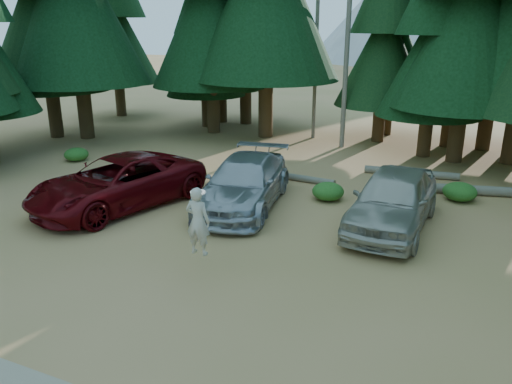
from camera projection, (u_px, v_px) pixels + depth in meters
The scene contains 18 objects.
ground at pixel (171, 260), 13.15m from camera, with size 160.00×160.00×0.00m, color olive.
forest_belt_north at pixel (329, 143), 26.15m from camera, with size 36.00×7.00×22.00m, color black, non-canonical shape.
snag_front at pixel (348, 23), 23.50m from camera, with size 0.24×0.24×12.00m, color slate.
snag_back at pixel (316, 43), 25.89m from camera, with size 0.20×0.20×10.00m, color slate.
red_pickup at pixel (118, 182), 16.81m from camera, with size 2.83×6.14×1.71m, color #5C070C.
silver_minivan_center at pixel (244, 183), 16.84m from camera, with size 2.32×5.71×1.66m, color #AAADB3.
silver_minivan_right at pixel (393, 199), 15.02m from camera, with size 2.13×5.31×1.81m, color #B4AFA0.
frisbee_player at pixel (198, 221), 12.13m from camera, with size 0.64×0.45×1.73m.
log_left at pixel (291, 177), 19.94m from camera, with size 0.26×0.26×3.65m, color slate.
log_mid at pixel (411, 173), 20.39m from camera, with size 0.31×0.31×3.72m, color slate.
log_right at pixel (488, 191), 18.08m from camera, with size 0.36×0.36×5.57m, color slate.
shrub_far_left at pixel (158, 164), 21.30m from camera, with size 1.00×1.00×0.55m, color #265C1B.
shrub_left at pixel (172, 163), 21.46m from camera, with size 0.94×0.94×0.51m, color #265C1B.
shrub_center_left at pixel (190, 166), 21.02m from camera, with size 0.89×0.89×0.49m, color #265C1B.
shrub_center_right at pixel (248, 165), 20.96m from camera, with size 1.05×1.05×0.58m, color #265C1B.
shrub_right at pixel (328, 191), 17.63m from camera, with size 1.13×1.13×0.62m, color #265C1B.
shrub_far_right at pixel (460, 192), 17.56m from camera, with size 1.16×1.16×0.64m, color #265C1B.
shrub_edge_west at pixel (76, 154), 22.72m from camera, with size 1.08×1.08×0.59m, color #265C1B.
Camera 1 is at (6.87, -9.97, 5.90)m, focal length 35.00 mm.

